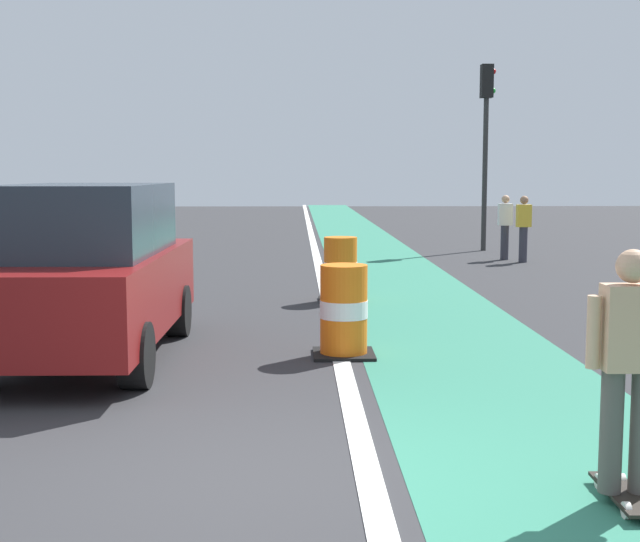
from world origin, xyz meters
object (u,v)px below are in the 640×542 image
(traffic_barrel_mid, at_px, (340,270))
(traffic_light_corner, at_px, (486,124))
(pedestrian_crossing, at_px, (524,227))
(pedestrian_waiting, at_px, (505,225))
(skateboarder_on_lane, at_px, (629,368))
(parked_suv_nearest, at_px, (88,271))
(traffic_barrel_front, at_px, (344,312))

(traffic_barrel_mid, bearing_deg, traffic_light_corner, 64.80)
(traffic_light_corner, distance_m, pedestrian_crossing, 4.17)
(traffic_barrel_mid, relative_size, traffic_light_corner, 0.21)
(pedestrian_waiting, bearing_deg, pedestrian_crossing, -64.91)
(skateboarder_on_lane, relative_size, parked_suv_nearest, 0.37)
(traffic_barrel_front, xyz_separation_m, traffic_light_corner, (4.66, 13.94, 2.97))
(parked_suv_nearest, distance_m, traffic_barrel_mid, 5.53)
(skateboarder_on_lane, height_order, traffic_barrel_front, skateboarder_on_lane)
(traffic_light_corner, bearing_deg, traffic_barrel_mid, -115.20)
(skateboarder_on_lane, distance_m, parked_suv_nearest, 6.52)
(skateboarder_on_lane, xyz_separation_m, parked_suv_nearest, (-4.58, 4.63, 0.12))
(traffic_light_corner, bearing_deg, skateboarder_on_lane, -99.32)
(parked_suv_nearest, distance_m, pedestrian_waiting, 13.75)
(pedestrian_crossing, bearing_deg, traffic_light_corner, 94.74)
(traffic_barrel_mid, height_order, pedestrian_waiting, pedestrian_waiting)
(parked_suv_nearest, height_order, traffic_barrel_front, parked_suv_nearest)
(parked_suv_nearest, relative_size, pedestrian_crossing, 2.87)
(traffic_barrel_mid, relative_size, pedestrian_waiting, 0.68)
(skateboarder_on_lane, distance_m, traffic_light_corner, 19.08)
(traffic_barrel_front, xyz_separation_m, pedestrian_crossing, (4.93, 10.72, 0.33))
(traffic_barrel_mid, bearing_deg, pedestrian_waiting, 57.34)
(parked_suv_nearest, relative_size, traffic_barrel_mid, 4.24)
(skateboarder_on_lane, height_order, parked_suv_nearest, parked_suv_nearest)
(pedestrian_crossing, xyz_separation_m, pedestrian_waiting, (-0.30, 0.64, 0.00))
(traffic_barrel_front, bearing_deg, traffic_barrel_mid, 87.64)
(traffic_barrel_front, height_order, pedestrian_crossing, pedestrian_crossing)
(skateboarder_on_lane, distance_m, traffic_barrel_mid, 9.25)
(skateboarder_on_lane, bearing_deg, traffic_barrel_mid, 98.83)
(pedestrian_waiting, bearing_deg, traffic_light_corner, 89.29)
(traffic_barrel_mid, distance_m, pedestrian_crossing, 7.90)
(pedestrian_crossing, height_order, pedestrian_waiting, same)
(traffic_light_corner, bearing_deg, pedestrian_waiting, -90.71)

